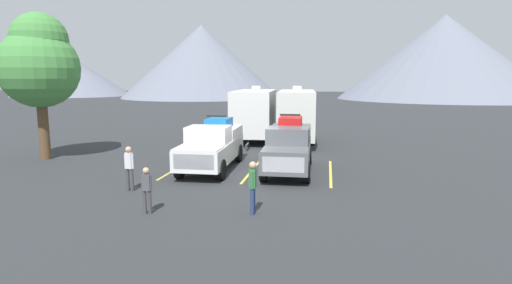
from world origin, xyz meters
TOP-DOWN VIEW (x-y plane):
  - ground_plane at (0.00, 0.00)m, footprint 240.00×240.00m
  - pickup_truck_a at (-1.96, 1.01)m, footprint 2.26×5.94m
  - pickup_truck_b at (1.72, 1.07)m, footprint 2.22×5.70m
  - lot_stripe_a at (-3.69, 1.00)m, footprint 0.12×5.50m
  - lot_stripe_b at (0.00, 1.00)m, footprint 0.12×5.50m
  - lot_stripe_c at (3.69, 1.00)m, footprint 0.12×5.50m
  - camper_trailer_a at (-1.56, 10.53)m, footprint 3.01×8.26m
  - camper_trailer_b at (1.45, 9.70)m, footprint 2.75×8.40m
  - person_a at (-2.20, -5.95)m, footprint 0.33×0.22m
  - person_b at (1.17, -5.41)m, footprint 0.24×0.38m
  - person_c at (-4.05, -3.46)m, footprint 0.39×0.24m
  - tree_a at (-11.55, 1.76)m, footprint 4.13×4.13m
  - mountain_ridge at (16.06, 75.58)m, footprint 161.79×44.02m

SIDE VIEW (x-z plane):
  - ground_plane at x=0.00m, z-range 0.00..0.00m
  - lot_stripe_a at x=-3.69m, z-range 0.00..0.01m
  - lot_stripe_b at x=0.00m, z-range 0.00..0.01m
  - lot_stripe_c at x=3.69m, z-range 0.00..0.01m
  - person_a at x=-2.20m, z-range 0.12..1.65m
  - person_b at x=1.17m, z-range 0.13..1.87m
  - person_c at x=-4.05m, z-range 0.13..1.89m
  - pickup_truck_a at x=-1.96m, z-range -0.08..2.43m
  - pickup_truck_b at x=1.72m, z-range -0.11..2.52m
  - camper_trailer_a at x=-1.56m, z-range 0.10..3.91m
  - camper_trailer_b at x=1.45m, z-range 0.10..3.92m
  - tree_a at x=-11.55m, z-range 1.32..9.07m
  - mountain_ridge at x=16.06m, z-range -1.19..16.27m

